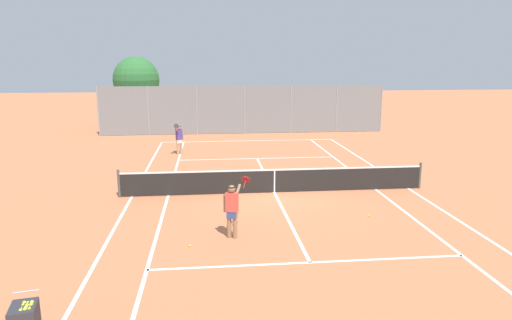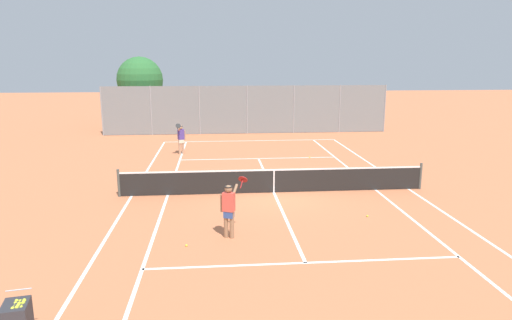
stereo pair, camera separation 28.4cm
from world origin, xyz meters
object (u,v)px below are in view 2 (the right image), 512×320
player_far_left (181,138)px  loose_tennis_ball_4 (310,157)px  player_near_side (229,207)px  loose_tennis_ball_2 (367,216)px  loose_tennis_ball_0 (186,245)px  tennis_net (274,180)px  ball_cart (17,320)px  tree_behind_left (139,81)px

player_far_left → loose_tennis_ball_4: size_ratio=26.88×
player_near_side → loose_tennis_ball_4: size_ratio=26.88×
loose_tennis_ball_4 → player_near_side: bearing=-113.2°
loose_tennis_ball_2 → loose_tennis_ball_4: same height
loose_tennis_ball_0 → loose_tennis_ball_2: same height
tennis_net → loose_tennis_ball_4: 6.94m
player_near_side → tennis_net: bearing=67.1°
loose_tennis_ball_0 → tennis_net: bearing=58.4°
player_near_side → player_far_left: (-2.25, 12.48, 0.00)m
ball_cart → player_far_left: player_far_left is taller
player_far_left → tree_behind_left: (-3.80, 10.74, 2.60)m
ball_cart → player_far_left: size_ratio=0.54×
ball_cart → loose_tennis_ball_2: 10.66m
ball_cart → loose_tennis_ball_2: ball_cart is taller
loose_tennis_ball_2 → ball_cart: bearing=-143.9°
loose_tennis_ball_0 → tree_behind_left: (-4.84, 23.78, 3.50)m
tree_behind_left → player_near_side: bearing=-75.4°
tennis_net → loose_tennis_ball_4: tennis_net is taller
player_far_left → loose_tennis_ball_4: bearing=-13.3°
tennis_net → loose_tennis_ball_2: 4.17m
player_near_side → loose_tennis_ball_4: 11.84m
ball_cart → player_near_side: bearing=50.9°
ball_cart → tree_behind_left: bearing=94.3°
tree_behind_left → loose_tennis_ball_2: bearing=-63.9°
player_far_left → tree_behind_left: 11.68m
loose_tennis_ball_2 → loose_tennis_ball_4: (0.01, 9.46, 0.00)m
loose_tennis_ball_0 → tree_behind_left: bearing=101.5°
ball_cart → player_near_side: 6.31m
player_near_side → tree_behind_left: 24.13m
ball_cart → loose_tennis_ball_0: bearing=57.6°
ball_cart → tree_behind_left: (-2.09, 28.11, 3.00)m
tennis_net → loose_tennis_ball_2: (2.74, -3.11, -0.48)m
player_far_left → loose_tennis_ball_0: 13.11m
ball_cart → loose_tennis_ball_0: ball_cart is taller
player_near_side → loose_tennis_ball_4: bearing=66.8°
loose_tennis_ball_2 → tree_behind_left: tree_behind_left is taller
player_far_left → loose_tennis_ball_2: 13.08m
loose_tennis_ball_4 → ball_cart: bearing=-118.7°
player_far_left → loose_tennis_ball_2: (6.89, -11.09, -0.89)m
ball_cart → tree_behind_left: tree_behind_left is taller
loose_tennis_ball_2 → tree_behind_left: 24.55m
player_far_left → tree_behind_left: tree_behind_left is taller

